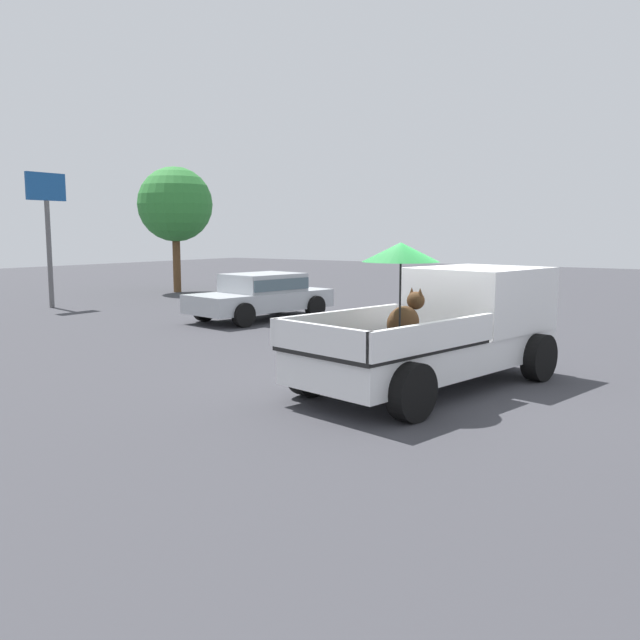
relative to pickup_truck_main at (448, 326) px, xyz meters
The scene contains 5 objects.
ground_plane 1.07m from the pickup_truck_main, 167.96° to the left, with size 80.00×80.00×0.00m, color #38383D.
pickup_truck_main is the anchor object (origin of this frame).
parked_sedan_near 9.03m from the pickup_truck_main, 59.37° to the left, with size 4.53×2.51×1.33m.
motel_sign 15.98m from the pickup_truck_main, 79.08° to the left, with size 1.40×0.16×4.44m.
tree_by_lot 19.11m from the pickup_truck_main, 59.97° to the left, with size 3.09×3.09×5.20m.
Camera 1 is at (-9.68, -4.50, 2.50)m, focal length 37.25 mm.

